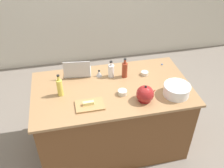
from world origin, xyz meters
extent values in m
plane|color=slate|center=(0.00, 0.00, 0.00)|extent=(12.00, 12.00, 0.00)
cube|color=brown|center=(0.00, 0.00, 0.43)|extent=(1.68, 0.90, 0.87)
cube|color=#9E754C|center=(0.00, 0.00, 0.89)|extent=(1.74, 0.96, 0.03)
cube|color=#B7B7BC|center=(-0.34, 0.37, 0.91)|extent=(0.33, 0.26, 0.02)
cube|color=black|center=(-0.33, 0.38, 0.92)|extent=(0.29, 0.19, 0.00)
cube|color=#B7B7BC|center=(-0.35, 0.26, 1.02)|extent=(0.30, 0.05, 0.20)
cube|color=silver|center=(-0.35, 0.27, 1.02)|extent=(0.27, 0.04, 0.18)
cylinder|color=white|center=(0.63, -0.26, 0.96)|extent=(0.27, 0.27, 0.12)
cylinder|color=black|center=(0.63, -0.26, 0.96)|extent=(0.22, 0.22, 0.10)
torus|color=white|center=(0.63, -0.26, 1.02)|extent=(0.28, 0.28, 0.02)
cylinder|color=maroon|center=(0.19, 0.18, 0.99)|extent=(0.06, 0.06, 0.18)
cylinder|color=maroon|center=(0.19, 0.18, 1.10)|extent=(0.03, 0.03, 0.05)
cylinder|color=black|center=(0.19, 0.18, 1.13)|extent=(0.03, 0.03, 0.01)
cylinder|color=#DBC64C|center=(-0.55, -0.01, 0.99)|extent=(0.06, 0.06, 0.19)
cylinder|color=#DBC64C|center=(-0.55, -0.01, 1.11)|extent=(0.03, 0.03, 0.05)
cylinder|color=black|center=(-0.55, -0.01, 1.15)|extent=(0.03, 0.03, 0.01)
cylinder|color=white|center=(0.03, 0.21, 0.98)|extent=(0.07, 0.07, 0.15)
cylinder|color=white|center=(0.03, 0.21, 1.07)|extent=(0.03, 0.03, 0.04)
cylinder|color=black|center=(0.03, 0.21, 1.10)|extent=(0.03, 0.03, 0.01)
cylinder|color=maroon|center=(0.28, -0.28, 0.91)|extent=(0.13, 0.13, 0.01)
sphere|color=maroon|center=(0.28, -0.28, 0.98)|extent=(0.18, 0.18, 0.18)
cone|color=maroon|center=(0.37, -0.28, 1.00)|extent=(0.08, 0.03, 0.07)
sphere|color=black|center=(0.28, -0.28, 1.07)|extent=(0.02, 0.02, 0.02)
cube|color=#AD7F4C|center=(-0.28, -0.24, 0.91)|extent=(0.29, 0.19, 0.02)
cube|color=#F4E58C|center=(-0.29, -0.24, 0.94)|extent=(0.11, 0.04, 0.04)
cylinder|color=beige|center=(0.08, -0.13, 0.92)|extent=(0.10, 0.10, 0.05)
cylinder|color=beige|center=(0.43, 0.16, 0.92)|extent=(0.08, 0.08, 0.04)
cone|color=#B2B2B7|center=(-0.10, 0.25, 0.94)|extent=(0.07, 0.07, 0.07)
cylinder|color=black|center=(-0.10, 0.25, 0.97)|extent=(0.02, 0.02, 0.01)
sphere|color=orange|center=(-0.08, 0.31, 0.91)|extent=(0.02, 0.02, 0.02)
sphere|color=blue|center=(0.29, -0.26, 0.91)|extent=(0.01, 0.01, 0.01)
sphere|color=blue|center=(0.61, -0.04, 0.91)|extent=(0.02, 0.02, 0.02)
sphere|color=blue|center=(0.70, 0.32, 0.91)|extent=(0.02, 0.02, 0.02)
camera|label=1|loc=(-0.45, -2.12, 2.58)|focal=40.13mm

